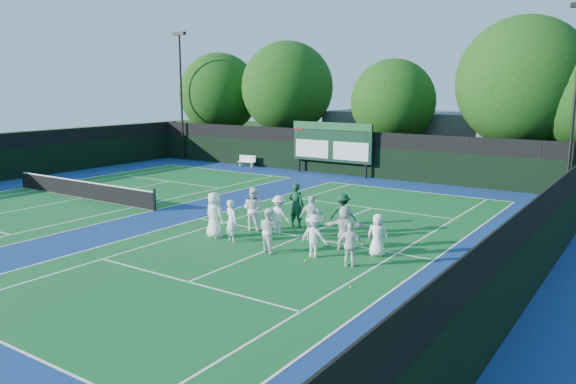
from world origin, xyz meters
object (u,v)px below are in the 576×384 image
Objects in this scene: bench at (247,161)px; coach_left at (296,205)px; scoreboard at (331,143)px; tennis_net at (82,189)px.

coach_left is (13.05, -13.15, 0.49)m from bench.
scoreboard reaches higher than tennis_net.
tennis_net is at bearing -89.60° from bench.
scoreboard is at bearing -75.14° from coach_left.
bench is at bearing -54.40° from coach_left.
scoreboard is at bearing 64.40° from tennis_net.
bench is (-7.09, -0.22, -1.73)m from scoreboard.
scoreboard is 4.28× the size of bench.
coach_left reaches higher than tennis_net.
coach_left reaches higher than bench.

